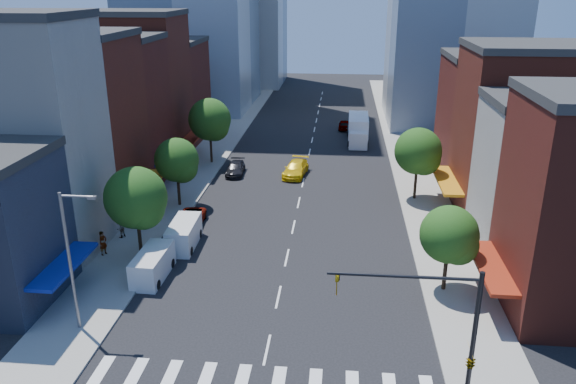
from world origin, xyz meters
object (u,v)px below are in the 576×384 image
(pedestrian_near, at_px, (103,243))
(parked_car_rear, at_px, (235,168))
(taxi, at_px, (296,169))
(traffic_car_far, at_px, (344,125))
(cargo_van_far, at_px, (184,235))
(box_truck, at_px, (358,130))
(pedestrian_far, at_px, (121,229))
(parked_car_third, at_px, (191,219))
(cargo_van_near, at_px, (152,266))
(traffic_car_oncoming, at_px, (352,129))
(parked_car_second, at_px, (177,233))
(parked_car_front, at_px, (161,258))

(pedestrian_near, bearing_deg, parked_car_rear, 5.75)
(taxi, relative_size, traffic_car_far, 1.30)
(cargo_van_far, relative_size, box_truck, 0.57)
(parked_car_rear, height_order, pedestrian_far, pedestrian_far)
(parked_car_third, height_order, box_truck, box_truck)
(cargo_van_far, bearing_deg, pedestrian_near, -159.96)
(cargo_van_far, xyz_separation_m, taxi, (7.64, 19.15, -0.24))
(box_truck, bearing_deg, cargo_van_far, -112.84)
(cargo_van_near, height_order, traffic_car_far, cargo_van_near)
(taxi, xyz_separation_m, pedestrian_far, (-13.35, -18.24, 0.13))
(cargo_van_far, bearing_deg, box_truck, 64.88)
(cargo_van_far, xyz_separation_m, box_truck, (14.92, 34.23, 0.61))
(cargo_van_far, distance_m, traffic_car_oncoming, 41.09)
(parked_car_third, bearing_deg, traffic_car_oncoming, 63.48)
(cargo_van_far, distance_m, traffic_car_far, 43.33)
(pedestrian_far, bearing_deg, pedestrian_near, 25.54)
(cargo_van_near, height_order, taxi, cargo_van_near)
(cargo_van_near, xyz_separation_m, box_truck, (15.78, 39.66, 0.64))
(traffic_car_far, height_order, pedestrian_near, pedestrian_near)
(traffic_car_far, xyz_separation_m, pedestrian_far, (-18.79, -40.39, 0.21))
(parked_car_rear, height_order, pedestrian_near, pedestrian_near)
(parked_car_second, relative_size, traffic_car_far, 0.95)
(parked_car_front, bearing_deg, parked_car_rear, 81.78)
(parked_car_third, xyz_separation_m, pedestrian_far, (-5.19, -3.27, 0.29))
(parked_car_front, bearing_deg, parked_car_second, 85.95)
(parked_car_rear, height_order, traffic_car_oncoming, traffic_car_oncoming)
(taxi, xyz_separation_m, traffic_car_oncoming, (6.55, 19.41, -0.12))
(cargo_van_far, distance_m, box_truck, 37.34)
(parked_car_front, relative_size, taxi, 0.73)
(parked_car_front, height_order, parked_car_rear, parked_car_front)
(parked_car_front, distance_m, box_truck, 40.91)
(parked_car_rear, relative_size, traffic_car_oncoming, 1.12)
(traffic_car_oncoming, relative_size, traffic_car_far, 0.98)
(pedestrian_near, bearing_deg, cargo_van_far, -45.31)
(parked_car_third, height_order, pedestrian_far, pedestrian_far)
(box_truck, relative_size, pedestrian_near, 4.44)
(cargo_van_far, distance_m, taxi, 20.62)
(parked_car_second, height_order, traffic_car_oncoming, traffic_car_oncoming)
(box_truck, distance_m, pedestrian_near, 42.04)
(box_truck, bearing_deg, traffic_car_oncoming, 100.26)
(parked_car_second, relative_size, pedestrian_far, 2.58)
(parked_car_rear, distance_m, traffic_car_oncoming, 23.75)
(pedestrian_near, xyz_separation_m, pedestrian_far, (0.15, 3.23, -0.19))
(taxi, bearing_deg, traffic_car_far, 83.78)
(parked_car_second, bearing_deg, box_truck, 72.19)
(parked_car_rear, bearing_deg, traffic_car_far, 58.39)
(parked_car_rear, xyz_separation_m, taxi, (6.86, 0.20, 0.13))
(cargo_van_far, bearing_deg, parked_car_rear, 86.07)
(box_truck, bearing_deg, parked_car_front, -111.98)
(parked_car_third, xyz_separation_m, box_truck, (15.43, 30.05, 1.01))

